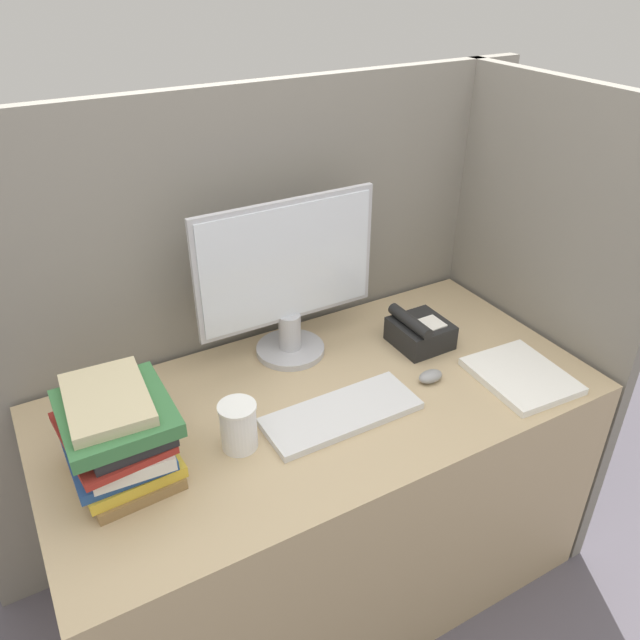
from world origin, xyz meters
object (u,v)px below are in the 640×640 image
keyboard (343,413)px  desk_telephone (419,332)px  book_stack (119,435)px  mouse (430,376)px  monitor (288,282)px  coffee_cup (238,426)px

keyboard → desk_telephone: bearing=24.9°
book_stack → desk_telephone: 0.95m
mouse → desk_telephone: 0.19m
keyboard → desk_telephone: desk_telephone is taller
monitor → coffee_cup: bearing=-134.0°
desk_telephone → monitor: bearing=156.5°
keyboard → mouse: (0.30, 0.01, 0.01)m
keyboard → monitor: bearing=87.2°
monitor → keyboard: size_ratio=1.31×
coffee_cup → desk_telephone: coffee_cup is taller
keyboard → coffee_cup: bearing=174.1°
coffee_cup → desk_telephone: 0.69m
mouse → monitor: bearing=130.3°
book_stack → desk_telephone: book_stack is taller
coffee_cup → book_stack: 0.28m
mouse → book_stack: size_ratio=0.25×
keyboard → coffee_cup: coffee_cup is taller
monitor → coffee_cup: 0.47m
mouse → book_stack: bearing=175.2°
keyboard → book_stack: bearing=171.9°
desk_telephone → book_stack: bearing=-173.9°
keyboard → coffee_cup: (-0.28, 0.03, 0.05)m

